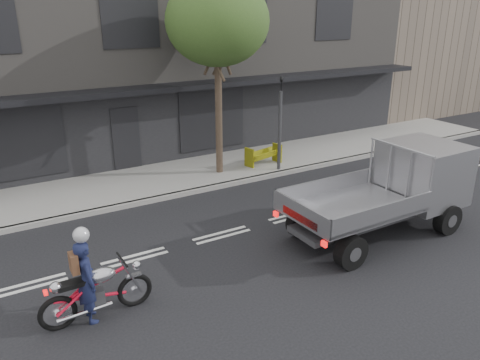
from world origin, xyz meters
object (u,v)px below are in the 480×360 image
at_px(traffic_light_pole, 280,129).
at_px(motorcycle, 97,291).
at_px(construction_barrier, 266,156).
at_px(flatbed_ute, 410,179).
at_px(rider, 87,281).
at_px(street_tree, 217,22).

xyz_separation_m(traffic_light_pole, motorcycle, (-7.95, -5.20, -1.07)).
distance_m(motorcycle, construction_barrier, 9.67).
relative_size(traffic_light_pole, motorcycle, 1.58).
bearing_deg(flatbed_ute, rider, 178.41).
xyz_separation_m(motorcycle, construction_barrier, (7.77, 5.76, -0.06)).
relative_size(street_tree, motorcycle, 3.05).
bearing_deg(motorcycle, construction_barrier, 35.99).
bearing_deg(traffic_light_pole, construction_barrier, 107.33).
height_order(street_tree, traffic_light_pole, street_tree).
relative_size(traffic_light_pole, rider, 2.08).
relative_size(street_tree, flatbed_ute, 1.31).
height_order(street_tree, construction_barrier, street_tree).
bearing_deg(rider, traffic_light_pole, -57.84).
xyz_separation_m(traffic_light_pole, flatbed_ute, (0.50, -5.41, -0.29)).
bearing_deg(street_tree, motorcycle, -134.51).
height_order(street_tree, flatbed_ute, street_tree).
bearing_deg(traffic_light_pole, flatbed_ute, -84.72).
bearing_deg(street_tree, traffic_light_pole, -23.03).
bearing_deg(flatbed_ute, street_tree, 111.57).
bearing_deg(flatbed_ute, traffic_light_pole, 95.08).
xyz_separation_m(flatbed_ute, construction_barrier, (-0.67, 5.97, -0.83)).
distance_m(street_tree, flatbed_ute, 7.80).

